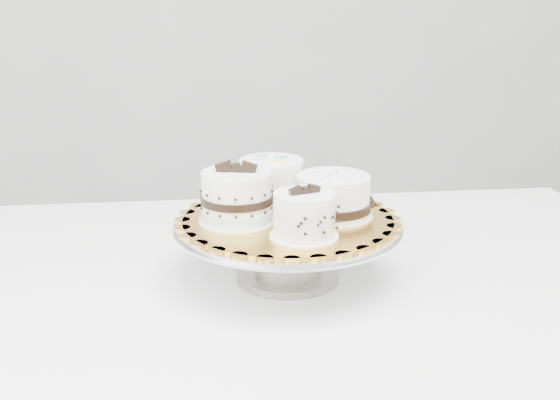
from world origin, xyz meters
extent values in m
cube|color=white|center=(-0.04, 0.08, 0.73)|extent=(1.37, 1.01, 0.04)
cube|color=white|center=(-0.57, 0.53, 0.35)|extent=(0.06, 0.06, 0.71)
cube|color=white|center=(0.59, 0.37, 0.35)|extent=(0.06, 0.06, 0.71)
cylinder|color=gray|center=(-0.09, 0.06, 0.76)|extent=(0.17, 0.17, 0.01)
cylinder|color=gray|center=(-0.09, 0.06, 0.79)|extent=(0.11, 0.11, 0.09)
cylinder|color=silver|center=(-0.09, 0.06, 0.84)|extent=(0.36, 0.36, 0.01)
cylinder|color=silver|center=(-0.09, 0.06, 0.84)|extent=(0.37, 0.37, 0.00)
cylinder|color=orange|center=(-0.09, 0.06, 0.85)|extent=(0.35, 0.35, 0.00)
cylinder|color=white|center=(-0.09, -0.03, 0.86)|extent=(0.10, 0.10, 0.00)
cylinder|color=white|center=(-0.09, -0.03, 0.89)|extent=(0.11, 0.11, 0.06)
cylinder|color=white|center=(-0.17, 0.06, 0.86)|extent=(0.12, 0.12, 0.00)
cylinder|color=white|center=(-0.17, 0.06, 0.90)|extent=(0.14, 0.14, 0.08)
cylinder|color=silver|center=(-0.17, 0.06, 0.87)|extent=(0.12, 0.12, 0.02)
cylinder|color=black|center=(-0.17, 0.06, 0.89)|extent=(0.12, 0.12, 0.01)
cylinder|color=white|center=(-0.10, 0.13, 0.86)|extent=(0.12, 0.12, 0.00)
cylinder|color=white|center=(-0.10, 0.13, 0.90)|extent=(0.13, 0.13, 0.08)
cylinder|color=white|center=(-0.01, 0.05, 0.86)|extent=(0.13, 0.13, 0.00)
cylinder|color=white|center=(-0.01, 0.05, 0.89)|extent=(0.12, 0.12, 0.06)
cylinder|color=black|center=(-0.01, 0.05, 0.87)|extent=(0.12, 0.12, 0.01)
camera|label=1|loc=(-0.36, -0.98, 1.22)|focal=45.00mm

